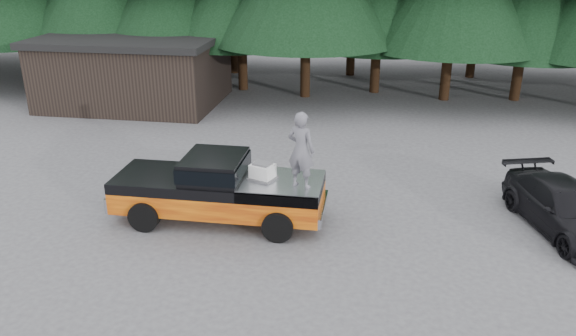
# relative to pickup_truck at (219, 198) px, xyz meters

# --- Properties ---
(ground) EXTENTS (120.00, 120.00, 0.00)m
(ground) POSITION_rel_pickup_truck_xyz_m (1.56, -0.35, -0.67)
(ground) COLOR #474749
(ground) RESTS_ON ground
(pickup_truck) EXTENTS (6.00, 2.04, 1.33)m
(pickup_truck) POSITION_rel_pickup_truck_xyz_m (0.00, 0.00, 0.00)
(pickup_truck) COLOR orange
(pickup_truck) RESTS_ON ground
(truck_cab) EXTENTS (1.66, 1.90, 0.59)m
(truck_cab) POSITION_rel_pickup_truck_xyz_m (-0.10, 0.00, 0.96)
(truck_cab) COLOR black
(truck_cab) RESTS_ON pickup_truck
(air_compressor) EXTENTS (0.73, 0.67, 0.41)m
(air_compressor) POSITION_rel_pickup_truck_xyz_m (1.26, -0.01, 0.87)
(air_compressor) COLOR silver
(air_compressor) RESTS_ON pickup_truck
(man_on_bed) EXTENTS (0.88, 0.72, 2.06)m
(man_on_bed) POSITION_rel_pickup_truck_xyz_m (2.36, -0.35, 1.70)
(man_on_bed) COLOR #5C5B62
(man_on_bed) RESTS_ON pickup_truck
(parked_car) EXTENTS (3.04, 4.85, 1.31)m
(parked_car) POSITION_rel_pickup_truck_xyz_m (9.45, 0.89, -0.01)
(parked_car) COLOR black
(parked_car) RESTS_ON ground
(utility_building) EXTENTS (8.40, 6.40, 3.30)m
(utility_building) POSITION_rel_pickup_truck_xyz_m (-7.44, 11.65, 1.00)
(utility_building) COLOR black
(utility_building) RESTS_ON ground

